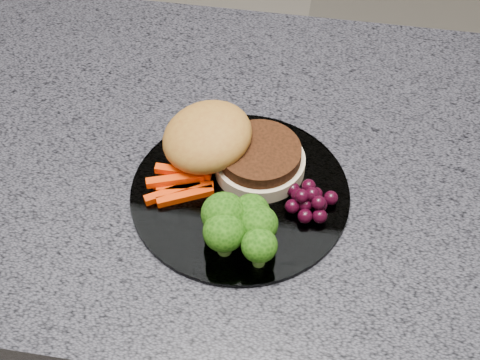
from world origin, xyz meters
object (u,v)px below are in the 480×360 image
object	(u,v)px
plate	(240,193)
grape_bunch	(309,200)
island_cabinet	(243,332)
burger	(226,147)

from	to	relation	value
plate	grape_bunch	size ratio (longest dim) A/B	4.18
plate	grape_bunch	bearing A→B (deg)	-7.42
island_cabinet	burger	distance (m)	0.50
plate	burger	bearing A→B (deg)	119.55
island_cabinet	grape_bunch	bearing A→B (deg)	-40.74
island_cabinet	burger	world-z (taller)	burger
burger	plate	bearing A→B (deg)	-67.51
island_cabinet	burger	xyz separation A→B (m)	(-0.02, -0.02, 0.50)
plate	burger	xyz separation A→B (m)	(-0.02, 0.04, 0.03)
burger	island_cabinet	bearing A→B (deg)	41.20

